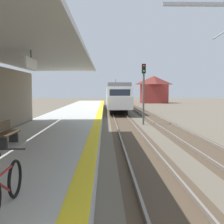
{
  "coord_description": "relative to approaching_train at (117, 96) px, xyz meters",
  "views": [
    {
      "loc": [
        0.26,
        -1.2,
        2.93
      ],
      "look_at": [
        0.52,
        9.6,
        2.1
      ],
      "focal_mm": 44.73,
      "sensor_mm": 36.0,
      "label": 1
    }
  ],
  "objects": [
    {
      "name": "platform_bench",
      "position": [
        -5.34,
        -29.64,
        -0.8
      ],
      "size": [
        0.45,
        1.6,
        0.88
      ],
      "color": "brown",
      "rests_on": "station_platform"
    },
    {
      "name": "distant_trackside_house",
      "position": [
        9.88,
        25.99,
        1.16
      ],
      "size": [
        6.6,
        5.28,
        6.4
      ],
      "color": "maroon",
      "rests_on": "ground"
    },
    {
      "name": "track_pair_nearest_platform",
      "position": [
        -0.0,
        -18.82,
        -2.13
      ],
      "size": [
        2.34,
        120.0,
        0.16
      ],
      "color": "#4C3D2D",
      "rests_on": "ground"
    },
    {
      "name": "approaching_train",
      "position": [
        0.0,
        0.0,
        0.0
      ],
      "size": [
        2.93,
        19.6,
        4.76
      ],
      "color": "silver",
      "rests_on": "ground"
    },
    {
      "name": "station_platform",
      "position": [
        -4.4,
        -22.82,
        -1.73
      ],
      "size": [
        5.0,
        80.0,
        0.91
      ],
      "color": "#B7B5AD",
      "rests_on": "ground"
    },
    {
      "name": "bicycle_beside_commuter",
      "position": [
        -3.36,
        -35.35,
        -0.88
      ],
      "size": [
        0.48,
        1.82,
        1.04
      ],
      "color": "black",
      "rests_on": "station_platform"
    },
    {
      "name": "rail_signal_post",
      "position": [
        1.64,
        -16.16,
        1.02
      ],
      "size": [
        0.32,
        0.34,
        5.2
      ],
      "color": "#4C4C4C",
      "rests_on": "ground"
    },
    {
      "name": "track_pair_middle",
      "position": [
        3.4,
        -18.82,
        -2.13
      ],
      "size": [
        2.34,
        120.0,
        0.16
      ],
      "color": "#4C3D2D",
      "rests_on": "ground"
    }
  ]
}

